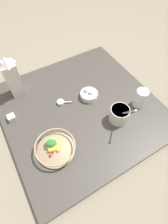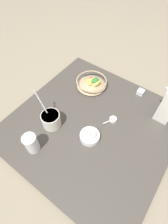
# 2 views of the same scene
# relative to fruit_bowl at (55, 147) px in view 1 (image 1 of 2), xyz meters

# --- Properties ---
(ground_plane) EXTENTS (6.00, 6.00, 0.00)m
(ground_plane) POSITION_rel_fruit_bowl_xyz_m (-0.21, 0.29, -0.07)
(ground_plane) COLOR gray
(countertop) EXTENTS (1.03, 1.03, 0.03)m
(countertop) POSITION_rel_fruit_bowl_xyz_m (-0.21, 0.29, -0.05)
(countertop) COLOR #47423D
(countertop) RESTS_ON ground_plane
(fruit_bowl) EXTENTS (0.24, 0.24, 0.08)m
(fruit_bowl) POSITION_rel_fruit_bowl_xyz_m (0.00, 0.00, 0.00)
(fruit_bowl) COLOR tan
(fruit_bowl) RESTS_ON countertop
(milk_carton) EXTENTS (0.09, 0.09, 0.31)m
(milk_carton) POSITION_rel_fruit_bowl_xyz_m (-0.56, -0.04, 0.12)
(milk_carton) COLOR silver
(milk_carton) RESTS_ON countertop
(yogurt_tub) EXTENTS (0.18, 0.12, 0.25)m
(yogurt_tub) POSITION_rel_fruit_bowl_xyz_m (0.01, 0.45, 0.02)
(yogurt_tub) COLOR silver
(yogurt_tub) RESTS_ON countertop
(drinking_cup) EXTENTS (0.08, 0.08, 0.14)m
(drinking_cup) POSITION_rel_fruit_bowl_xyz_m (-0.02, 0.64, 0.03)
(drinking_cup) COLOR white
(drinking_cup) RESTS_ON countertop
(spice_jar) EXTENTS (0.05, 0.05, 0.04)m
(spice_jar) POSITION_rel_fruit_bowl_xyz_m (-0.35, -0.15, -0.02)
(spice_jar) COLOR silver
(spice_jar) RESTS_ON countertop
(measuring_scoop) EXTENTS (0.06, 0.10, 0.02)m
(measuring_scoop) POSITION_rel_fruit_bowl_xyz_m (-0.30, 0.18, -0.03)
(measuring_scoop) COLOR white
(measuring_scoop) RESTS_ON countertop
(garlic_bowl) EXTENTS (0.13, 0.13, 0.07)m
(garlic_bowl) POSITION_rel_fruit_bowl_xyz_m (-0.25, 0.38, -0.01)
(garlic_bowl) COLOR white
(garlic_bowl) RESTS_ON countertop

